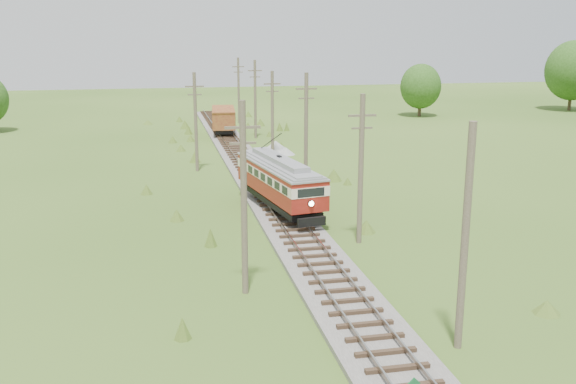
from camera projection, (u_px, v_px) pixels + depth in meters
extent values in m
cube|color=#605B54|center=(259.00, 182.00, 51.76)|extent=(3.60, 96.00, 0.25)
cube|color=#726659|center=(250.00, 178.00, 51.53)|extent=(0.08, 96.00, 0.17)
cube|color=#726659|center=(267.00, 177.00, 51.81)|extent=(0.08, 96.00, 0.17)
cube|color=#2D2116|center=(259.00, 180.00, 51.71)|extent=(2.40, 96.00, 0.16)
cube|color=#176B32|center=(414.00, 384.00, 20.66)|extent=(0.45, 0.03, 0.45)
cube|color=black|center=(279.00, 199.00, 43.22)|extent=(3.73, 9.97, 0.40)
cube|color=maroon|center=(279.00, 186.00, 43.01)|extent=(4.23, 10.87, 0.97)
cube|color=#F1E1C5|center=(279.00, 175.00, 42.82)|extent=(4.27, 10.93, 0.62)
cube|color=black|center=(279.00, 175.00, 42.82)|extent=(4.21, 10.46, 0.49)
cube|color=maroon|center=(279.00, 168.00, 42.71)|extent=(4.23, 10.87, 0.27)
cube|color=gray|center=(279.00, 164.00, 42.64)|extent=(4.30, 10.99, 0.34)
cube|color=gray|center=(279.00, 160.00, 42.57)|extent=(2.44, 8.03, 0.35)
sphere|color=#FFF2BF|center=(311.00, 204.00, 38.12)|extent=(0.32, 0.32, 0.32)
cylinder|color=black|center=(271.00, 141.00, 43.76)|extent=(0.75, 4.07, 1.70)
cylinder|color=black|center=(292.00, 216.00, 39.37)|extent=(0.22, 0.71, 0.71)
cylinder|color=black|center=(312.00, 214.00, 39.85)|extent=(0.22, 0.71, 0.71)
cylinder|color=black|center=(251.00, 188.00, 46.62)|extent=(0.22, 0.71, 0.71)
cylinder|color=black|center=(268.00, 186.00, 47.09)|extent=(0.22, 0.71, 0.71)
cube|color=black|center=(224.00, 128.00, 76.00)|extent=(2.67, 7.19, 0.49)
cube|color=maroon|center=(223.00, 118.00, 75.71)|extent=(3.25, 8.02, 1.95)
cube|color=maroon|center=(223.00, 109.00, 75.46)|extent=(3.32, 8.18, 0.12)
cylinder|color=black|center=(218.00, 130.00, 73.65)|extent=(0.19, 0.79, 0.78)
cylinder|color=black|center=(230.00, 130.00, 73.81)|extent=(0.19, 0.79, 0.78)
cylinder|color=black|center=(217.00, 125.00, 78.17)|extent=(0.19, 0.79, 0.78)
cylinder|color=black|center=(229.00, 125.00, 78.33)|extent=(0.19, 0.79, 0.78)
cone|color=gray|center=(276.00, 147.00, 64.90)|extent=(3.35, 3.35, 1.26)
cone|color=gray|center=(286.00, 151.00, 64.13)|extent=(1.89, 1.89, 0.73)
cylinder|color=brown|center=(465.00, 239.00, 23.79)|extent=(0.30, 0.30, 8.80)
cylinder|color=brown|center=(361.00, 170.00, 36.20)|extent=(0.30, 0.30, 8.60)
cube|color=brown|center=(362.00, 116.00, 35.45)|extent=(1.60, 0.12, 0.12)
cube|color=brown|center=(362.00, 128.00, 35.62)|extent=(1.20, 0.10, 0.10)
cylinder|color=brown|center=(306.00, 133.00, 48.48)|extent=(0.30, 0.30, 9.00)
cube|color=brown|center=(306.00, 89.00, 47.69)|extent=(1.60, 0.12, 0.12)
cube|color=brown|center=(306.00, 98.00, 47.86)|extent=(1.20, 0.10, 0.10)
cylinder|color=brown|center=(272.00, 116.00, 60.87)|extent=(0.30, 0.30, 8.40)
cube|color=brown|center=(272.00, 84.00, 60.14)|extent=(1.60, 0.12, 0.12)
cube|color=brown|center=(272.00, 91.00, 60.31)|extent=(1.20, 0.10, 0.10)
cylinder|color=brown|center=(255.00, 100.00, 73.24)|extent=(0.30, 0.30, 8.90)
cube|color=brown|center=(255.00, 71.00, 72.45)|extent=(1.60, 0.12, 0.12)
cube|color=brown|center=(255.00, 77.00, 72.62)|extent=(1.20, 0.10, 0.10)
cylinder|color=brown|center=(239.00, 91.00, 85.57)|extent=(0.30, 0.30, 8.70)
cube|color=brown|center=(238.00, 67.00, 84.81)|extent=(1.60, 0.12, 0.12)
cube|color=brown|center=(238.00, 72.00, 84.98)|extent=(1.20, 0.10, 0.10)
cylinder|color=brown|center=(244.00, 200.00, 28.97)|extent=(0.30, 0.30, 9.00)
cube|color=brown|center=(243.00, 128.00, 28.17)|extent=(1.60, 0.12, 0.12)
cube|color=brown|center=(243.00, 143.00, 28.34)|extent=(1.20, 0.10, 0.10)
cylinder|color=brown|center=(196.00, 122.00, 55.56)|extent=(0.30, 0.30, 8.60)
cube|color=brown|center=(194.00, 86.00, 54.81)|extent=(1.60, 0.12, 0.12)
cube|color=brown|center=(195.00, 95.00, 54.98)|extent=(1.20, 0.10, 0.10)
cylinder|color=#38281C|center=(570.00, 99.00, 100.45)|extent=(0.50, 0.50, 3.60)
ellipsoid|color=#224414|center=(573.00, 70.00, 99.39)|extent=(8.40, 8.40, 9.24)
cylinder|color=#38281C|center=(420.00, 108.00, 93.53)|extent=(0.50, 0.50, 2.52)
ellipsoid|color=#224414|center=(421.00, 86.00, 92.79)|extent=(5.88, 5.88, 6.47)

